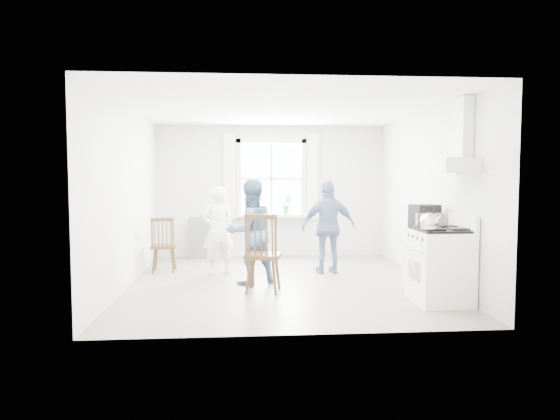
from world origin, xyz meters
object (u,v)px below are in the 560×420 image
(low_cabinet, at_px, (425,258))
(stereo_stack, at_px, (424,216))
(person_right, at_px, (329,227))
(person_left, at_px, (218,231))
(person_mid, at_px, (250,232))
(windsor_chair_b, at_px, (262,245))
(windsor_chair_a, at_px, (163,239))
(gas_stove, at_px, (440,265))

(low_cabinet, xyz_separation_m, stereo_stack, (-0.02, 0.01, 0.60))
(stereo_stack, height_order, person_right, person_right)
(person_left, relative_size, person_mid, 0.93)
(windsor_chair_b, bearing_deg, stereo_stack, 0.96)
(windsor_chair_a, xyz_separation_m, person_left, (0.92, -0.24, 0.15))
(stereo_stack, bearing_deg, person_left, 155.89)
(stereo_stack, xyz_separation_m, person_mid, (-2.43, 0.60, -0.28))
(low_cabinet, xyz_separation_m, person_right, (-1.14, 1.31, 0.32))
(gas_stove, xyz_separation_m, stereo_stack, (0.05, 0.71, 0.57))
(low_cabinet, distance_m, stereo_stack, 0.60)
(windsor_chair_b, bearing_deg, windsor_chair_a, 134.63)
(gas_stove, relative_size, person_mid, 0.72)
(person_left, height_order, person_mid, person_mid)
(windsor_chair_b, bearing_deg, person_left, 115.78)
(windsor_chair_b, bearing_deg, person_right, 49.14)
(stereo_stack, distance_m, person_right, 1.75)
(gas_stove, xyz_separation_m, person_right, (-1.07, 2.01, 0.29))
(low_cabinet, relative_size, person_left, 0.62)
(stereo_stack, distance_m, windsor_chair_b, 2.32)
(person_right, bearing_deg, low_cabinet, 124.79)
(windsor_chair_b, xyz_separation_m, person_right, (1.16, 1.34, 0.10))
(low_cabinet, distance_m, person_mid, 2.54)
(gas_stove, xyz_separation_m, windsor_chair_a, (-3.81, 2.26, 0.08))
(low_cabinet, bearing_deg, windsor_chair_a, 158.06)
(windsor_chair_a, height_order, person_left, person_left)
(stereo_stack, relative_size, person_mid, 0.26)
(low_cabinet, xyz_separation_m, person_mid, (-2.45, 0.61, 0.33))
(low_cabinet, distance_m, windsor_chair_b, 2.32)
(gas_stove, xyz_separation_m, windsor_chair_b, (-2.23, 0.67, 0.19))
(windsor_chair_a, bearing_deg, person_right, -5.22)
(stereo_stack, relative_size, windsor_chair_a, 0.43)
(stereo_stack, bearing_deg, windsor_chair_a, 158.06)
(person_left, bearing_deg, windsor_chair_a, -31.63)
(windsor_chair_b, height_order, person_left, person_left)
(low_cabinet, height_order, person_right, person_right)
(windsor_chair_a, xyz_separation_m, person_right, (2.73, -0.25, 0.20))
(windsor_chair_a, bearing_deg, stereo_stack, -21.94)
(low_cabinet, height_order, stereo_stack, stereo_stack)
(low_cabinet, height_order, windsor_chair_b, windsor_chair_b)
(stereo_stack, xyz_separation_m, person_right, (-1.13, 1.30, -0.28))
(person_mid, xyz_separation_m, person_right, (1.30, 0.70, -0.00))
(gas_stove, height_order, windsor_chair_a, gas_stove)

